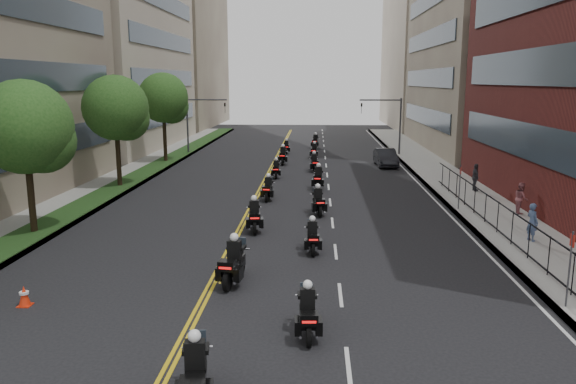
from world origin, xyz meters
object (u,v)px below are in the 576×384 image
(motorcycle_1, at_px, (308,314))
(motorcycle_12, at_px, (286,148))
(motorcycle_2, at_px, (233,264))
(pedestrian_c, at_px, (475,177))
(motorcycle_11, at_px, (314,151))
(motorcycle_5, at_px, (318,202))
(pedestrian_a, at_px, (532,222))
(motorcycle_9, at_px, (314,163))
(motorcycle_0, at_px, (195,377))
(motorcycle_4, at_px, (254,217))
(parked_sedan, at_px, (386,158))
(motorcycle_3, at_px, (312,238))
(motorcycle_6, at_px, (268,190))
(motorcycle_7, at_px, (318,179))
(motorcycle_13, at_px, (315,142))
(pedestrian_b, at_px, (521,198))
(motorcycle_8, at_px, (276,170))
(motorcycle_10, at_px, (283,156))
(traffic_cone, at_px, (24,296))

(motorcycle_1, xyz_separation_m, motorcycle_12, (-2.79, 41.08, -0.05))
(motorcycle_2, distance_m, pedestrian_c, 21.97)
(motorcycle_11, height_order, motorcycle_12, motorcycle_11)
(motorcycle_5, bearing_deg, motorcycle_1, -98.96)
(pedestrian_a, bearing_deg, motorcycle_9, 5.15)
(motorcycle_0, distance_m, pedestrian_a, 18.43)
(motorcycle_4, height_order, motorcycle_12, motorcycle_4)
(motorcycle_0, distance_m, parked_sedan, 37.73)
(motorcycle_1, relative_size, pedestrian_c, 1.24)
(motorcycle_4, bearing_deg, motorcycle_1, -83.83)
(motorcycle_3, bearing_deg, motorcycle_6, 101.61)
(motorcycle_7, height_order, motorcycle_13, motorcycle_7)
(motorcycle_0, distance_m, motorcycle_9, 33.69)
(motorcycle_1, relative_size, motorcycle_7, 0.93)
(motorcycle_7, height_order, pedestrian_b, pedestrian_b)
(motorcycle_6, distance_m, motorcycle_9, 11.54)
(motorcycle_2, relative_size, pedestrian_c, 1.41)
(motorcycle_0, height_order, motorcycle_6, motorcycle_0)
(motorcycle_9, relative_size, motorcycle_11, 1.04)
(motorcycle_5, xyz_separation_m, pedestrian_a, (9.65, -5.20, 0.34))
(motorcycle_8, relative_size, motorcycle_9, 0.93)
(motorcycle_10, bearing_deg, motorcycle_9, -53.34)
(motorcycle_7, distance_m, motorcycle_9, 7.46)
(motorcycle_4, height_order, motorcycle_11, motorcycle_4)
(motorcycle_5, relative_size, motorcycle_11, 1.06)
(motorcycle_3, height_order, motorcycle_12, motorcycle_3)
(motorcycle_3, xyz_separation_m, parked_sedan, (6.13, 24.90, 0.13))
(motorcycle_9, relative_size, motorcycle_10, 0.93)
(motorcycle_2, xyz_separation_m, motorcycle_9, (2.83, 25.76, -0.08))
(motorcycle_1, height_order, pedestrian_a, pedestrian_a)
(motorcycle_3, relative_size, motorcycle_9, 0.95)
(motorcycle_10, relative_size, motorcycle_11, 1.12)
(motorcycle_2, xyz_separation_m, motorcycle_13, (2.89, 41.34, -0.05))
(motorcycle_3, bearing_deg, motorcycle_2, -128.79)
(motorcycle_5, relative_size, parked_sedan, 0.51)
(motorcycle_12, bearing_deg, motorcycle_5, -86.74)
(motorcycle_9, bearing_deg, motorcycle_12, 98.18)
(motorcycle_9, bearing_deg, motorcycle_5, -95.04)
(motorcycle_11, xyz_separation_m, traffic_cone, (-9.39, -36.25, -0.29))
(motorcycle_2, bearing_deg, pedestrian_b, 45.99)
(motorcycle_7, height_order, pedestrian_c, pedestrian_c)
(motorcycle_6, bearing_deg, motorcycle_0, -86.89)
(motorcycle_3, relative_size, motorcycle_11, 0.99)
(parked_sedan, bearing_deg, motorcycle_5, -110.61)
(motorcycle_13, bearing_deg, pedestrian_b, -63.73)
(motorcycle_12, distance_m, pedestrian_c, 23.74)
(motorcycle_0, height_order, motorcycle_3, motorcycle_0)
(motorcycle_4, bearing_deg, motorcycle_6, 81.87)
(motorcycle_11, relative_size, motorcycle_12, 1.05)
(motorcycle_6, height_order, pedestrian_c, pedestrian_c)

